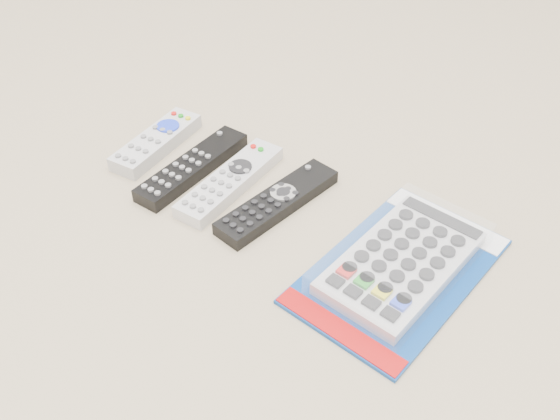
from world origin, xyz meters
The scene contains 5 objects.
remote_small_grey centered at (-0.22, 0.06, 0.01)m, with size 0.06×0.17×0.03m.
remote_slim_black centered at (-0.13, 0.04, 0.01)m, with size 0.06×0.21×0.02m.
remote_silver_dvd centered at (-0.06, 0.04, 0.01)m, with size 0.05×0.20×0.02m.
remote_large_black centered at (0.02, 0.04, 0.01)m, with size 0.09×0.21×0.02m.
jumbo_remote_packaged centered at (0.22, 0.03, 0.02)m, with size 0.21×0.30×0.04m.
Camera 1 is at (0.39, -0.51, 0.57)m, focal length 40.00 mm.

